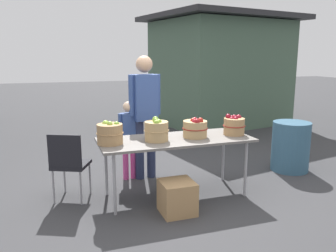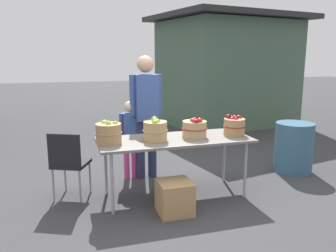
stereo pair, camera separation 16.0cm
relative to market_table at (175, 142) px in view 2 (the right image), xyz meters
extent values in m
plane|color=#38383A|center=(0.00, 0.00, -0.71)|extent=(40.00, 40.00, 0.00)
cube|color=slate|center=(0.00, 0.00, 0.03)|extent=(1.90, 0.76, 0.03)
cylinder|color=#99999E|center=(-0.83, -0.30, -0.35)|extent=(0.04, 0.04, 0.72)
cylinder|color=#99999E|center=(0.83, -0.30, -0.35)|extent=(0.04, 0.04, 0.72)
cylinder|color=#99999E|center=(-0.83, 0.30, -0.35)|extent=(0.04, 0.04, 0.72)
cylinder|color=#99999E|center=(0.83, 0.30, -0.35)|extent=(0.04, 0.04, 0.72)
cylinder|color=#A87F51|center=(-0.81, 0.00, 0.16)|extent=(0.30, 0.30, 0.23)
torus|color=#A87F51|center=(-0.81, 0.00, 0.17)|extent=(0.32, 0.32, 0.01)
sphere|color=#9EC647|center=(-0.82, 0.01, 0.27)|extent=(0.06, 0.06, 0.06)
sphere|color=#7AA833|center=(-0.74, -0.01, 0.27)|extent=(0.07, 0.07, 0.07)
sphere|color=#9EC647|center=(-0.82, -0.03, 0.29)|extent=(0.06, 0.06, 0.06)
sphere|color=#9EC647|center=(-0.85, 0.06, 0.28)|extent=(0.08, 0.08, 0.08)
cylinder|color=tan|center=(-0.26, -0.03, 0.16)|extent=(0.28, 0.28, 0.24)
torus|color=tan|center=(-0.26, -0.03, 0.17)|extent=(0.30, 0.30, 0.01)
sphere|color=#7AA833|center=(-0.26, 0.00, 0.30)|extent=(0.08, 0.08, 0.08)
sphere|color=#8CB738|center=(-0.28, -0.11, 0.28)|extent=(0.07, 0.07, 0.07)
sphere|color=#7AA833|center=(-0.27, -0.04, 0.29)|extent=(0.07, 0.07, 0.07)
sphere|color=#8CB738|center=(-0.24, -0.06, 0.28)|extent=(0.07, 0.07, 0.07)
cylinder|color=tan|center=(0.25, -0.01, 0.15)|extent=(0.30, 0.30, 0.21)
torus|color=maroon|center=(0.25, -0.01, 0.16)|extent=(0.32, 0.32, 0.01)
sphere|color=#B22319|center=(0.27, -0.02, 0.24)|extent=(0.06, 0.06, 0.06)
sphere|color=#B22319|center=(0.23, -0.01, 0.26)|extent=(0.07, 0.07, 0.07)
sphere|color=maroon|center=(0.23, -0.07, 0.25)|extent=(0.08, 0.08, 0.08)
sphere|color=maroon|center=(0.23, -0.11, 0.26)|extent=(0.08, 0.08, 0.08)
sphere|color=maroon|center=(0.26, 0.01, 0.26)|extent=(0.07, 0.07, 0.07)
sphere|color=maroon|center=(0.23, -0.08, 0.25)|extent=(0.08, 0.08, 0.08)
sphere|color=#B22319|center=(0.29, -0.08, 0.27)|extent=(0.07, 0.07, 0.07)
cylinder|color=#A87F51|center=(0.79, -0.04, 0.15)|extent=(0.27, 0.27, 0.22)
torus|color=maroon|center=(0.79, -0.04, 0.16)|extent=(0.29, 0.29, 0.01)
sphere|color=maroon|center=(0.87, -0.01, 0.26)|extent=(0.08, 0.08, 0.08)
sphere|color=maroon|center=(0.78, 0.01, 0.26)|extent=(0.06, 0.06, 0.06)
sphere|color=maroon|center=(0.80, -0.03, 0.27)|extent=(0.07, 0.07, 0.07)
sphere|color=maroon|center=(0.75, -0.04, 0.25)|extent=(0.07, 0.07, 0.07)
sphere|color=maroon|center=(0.79, -0.08, 0.26)|extent=(0.06, 0.06, 0.06)
sphere|color=maroon|center=(0.73, 0.02, 0.28)|extent=(0.07, 0.07, 0.07)
cylinder|color=#262D4C|center=(-0.10, 0.77, -0.28)|extent=(0.13, 0.13, 0.86)
cylinder|color=#262D4C|center=(-0.28, 0.75, -0.28)|extent=(0.13, 0.13, 0.86)
cube|color=#334C8C|center=(-0.19, 0.76, 0.48)|extent=(0.34, 0.26, 0.64)
sphere|color=tan|center=(-0.19, 0.76, 0.94)|extent=(0.23, 0.23, 0.23)
cylinder|color=#334C8C|center=(0.00, 0.78, 0.51)|extent=(0.09, 0.09, 0.57)
cylinder|color=#334C8C|center=(-0.38, 0.74, 0.51)|extent=(0.09, 0.09, 0.57)
cylinder|color=#CC3F8C|center=(-0.36, 0.80, -0.43)|extent=(0.08, 0.08, 0.55)
cylinder|color=#CC3F8C|center=(-0.48, 0.78, -0.43)|extent=(0.08, 0.08, 0.55)
cube|color=#334C8C|center=(-0.42, 0.79, 0.05)|extent=(0.22, 0.17, 0.41)
sphere|color=beige|center=(-0.42, 0.79, 0.35)|extent=(0.15, 0.15, 0.15)
cylinder|color=#334C8C|center=(-0.30, 0.80, 0.08)|extent=(0.06, 0.06, 0.37)
cylinder|color=#334C8C|center=(-0.54, 0.78, 0.08)|extent=(0.06, 0.06, 0.37)
cube|color=#47604C|center=(2.80, 4.31, 0.59)|extent=(3.41, 2.94, 2.60)
cube|color=#262628|center=(2.80, 4.31, 1.97)|extent=(4.00, 3.53, 0.12)
cube|color=white|center=(2.56, 3.13, 0.79)|extent=(1.38, 0.32, 0.90)
cube|color=black|center=(-1.25, 0.33, -0.27)|extent=(0.53, 0.53, 0.04)
cube|color=black|center=(-1.33, 0.16, -0.05)|extent=(0.38, 0.19, 0.40)
cylinder|color=gray|center=(-1.03, 0.41, -0.50)|extent=(0.02, 0.02, 0.42)
cylinder|color=gray|center=(-1.34, 0.55, -0.50)|extent=(0.02, 0.02, 0.42)
cylinder|color=gray|center=(-1.17, 0.10, -0.50)|extent=(0.02, 0.02, 0.42)
cylinder|color=gray|center=(-1.48, 0.24, -0.50)|extent=(0.02, 0.02, 0.42)
cylinder|color=#335972|center=(2.03, 0.37, -0.32)|extent=(0.57, 0.57, 0.76)
cube|color=#A87F51|center=(-0.15, -0.48, -0.52)|extent=(0.37, 0.37, 0.37)
camera|label=1|loc=(-1.43, -3.92, 1.06)|focal=37.02mm
camera|label=2|loc=(-1.28, -3.97, 1.06)|focal=37.02mm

